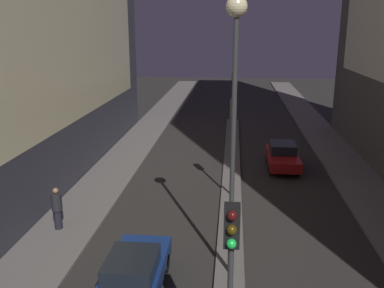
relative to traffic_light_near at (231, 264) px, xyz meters
name	(u,v)px	position (x,y,z in m)	size (l,w,h in m)	color
median_strip	(231,182)	(0.00, 14.25, -3.59)	(1.02, 32.07, 0.14)	#66605B
traffic_light_near	(231,264)	(0.00, 0.00, 0.00)	(0.32, 0.42, 4.82)	#383838
traffic_light_mid	(233,126)	(0.00, 12.33, 0.00)	(0.32, 0.42, 4.82)	#383838
traffic_light_far	(234,90)	(0.00, 24.56, 0.00)	(0.32, 0.42, 4.82)	#383838
street_lamp	(235,77)	(0.00, 5.37, 3.14)	(0.63, 0.63, 9.03)	#383838
car_left_lane	(134,273)	(-3.03, 4.01, -2.92)	(1.78, 4.28, 1.46)	navy
car_right_lane	(282,156)	(3.03, 17.27, -2.92)	(1.77, 4.10, 1.48)	maroon
pedestrian_on_left_sidewalk	(57,208)	(-7.14, 7.94, -2.58)	(0.44, 0.44, 1.80)	black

